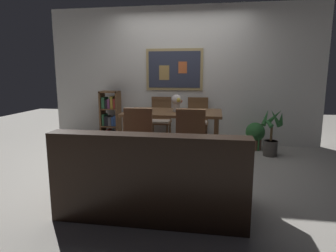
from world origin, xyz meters
TOP-DOWN VIEW (x-y plane):
  - ground_plane at (0.00, 0.00)m, footprint 12.00×12.00m
  - wall_back_with_painting at (-0.00, 1.47)m, footprint 5.20×0.14m
  - dining_table at (-0.01, 0.40)m, footprint 1.54×0.93m
  - dining_chair_near_right at (0.35, -0.40)m, footprint 0.40×0.41m
  - dining_chair_far_right at (0.33, 1.21)m, footprint 0.40×0.41m
  - dining_chair_far_left at (-0.37, 1.20)m, footprint 0.40×0.41m
  - dining_chair_near_left at (-0.35, -0.40)m, footprint 0.40×0.41m
  - leather_couch at (0.07, -1.52)m, footprint 1.80×0.84m
  - bookshelf at (-1.36, 1.18)m, footprint 0.36×0.28m
  - potted_ivy at (1.38, 1.10)m, footprint 0.34×0.34m
  - potted_palm at (1.59, 0.72)m, footprint 0.39×0.40m
  - flower_vase at (0.05, 0.38)m, footprint 0.17×0.19m
  - tv_remote at (0.28, 0.32)m, footprint 0.16×0.06m

SIDE VIEW (x-z plane):
  - ground_plane at x=0.00m, z-range 0.00..0.00m
  - potted_ivy at x=1.38m, z-range -0.02..0.56m
  - leather_couch at x=0.07m, z-range -0.11..0.73m
  - potted_palm at x=1.59m, z-range -0.06..0.74m
  - bookshelf at x=-1.36m, z-range -0.03..0.99m
  - dining_chair_near_right at x=0.35m, z-range 0.08..0.99m
  - dining_chair_far_right at x=0.33m, z-range 0.08..0.99m
  - dining_chair_far_left at x=-0.37m, z-range 0.08..0.99m
  - dining_chair_near_left at x=-0.35m, z-range 0.08..0.99m
  - dining_table at x=-0.01m, z-range 0.28..1.04m
  - tv_remote at x=0.28m, z-range 0.76..0.78m
  - flower_vase at x=0.05m, z-range 0.78..1.05m
  - wall_back_with_painting at x=0.00m, z-range 0.00..2.60m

